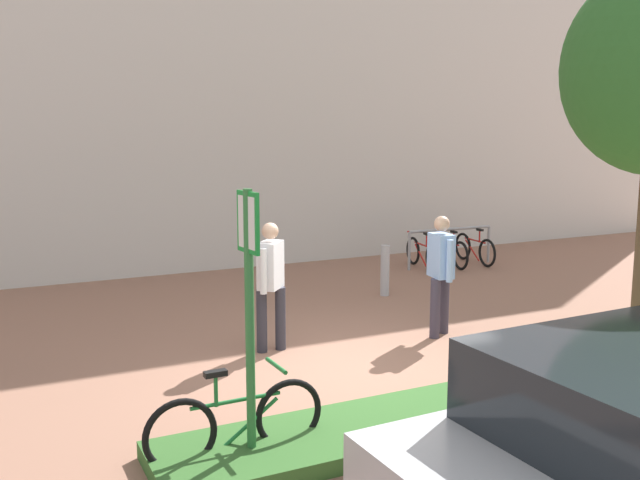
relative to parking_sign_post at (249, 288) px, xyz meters
name	(u,v)px	position (x,y,z in m)	size (l,w,h in m)	color
ground_plane	(353,371)	(1.96, 1.71, -1.59)	(60.00, 60.00, 0.00)	#936651
building_facade	(183,25)	(1.96, 8.97, 3.41)	(28.00, 1.20, 10.00)	silver
planter_strip	(487,404)	(2.61, 0.00, -1.51)	(7.00, 1.10, 0.16)	#336028
parking_sign_post	(249,288)	(0.00, 0.00, 0.00)	(0.08, 0.36, 2.43)	#2D7238
bike_at_sign	(237,422)	(-0.09, 0.14, -1.24)	(1.68, 0.42, 0.86)	black
bike_rack_cluster	(449,250)	(7.00, 6.61, -1.24)	(2.11, 1.54, 0.83)	#99999E
bollard_steel	(385,270)	(4.34, 4.90, -1.14)	(0.16, 0.16, 0.90)	#ADADB2
person_casual_tan	(441,268)	(3.78, 2.48, -0.61)	(0.40, 0.60, 1.72)	#383342
person_shirt_blue	(271,278)	(1.36, 2.88, -0.61)	(0.45, 0.47, 1.72)	#2D2D38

